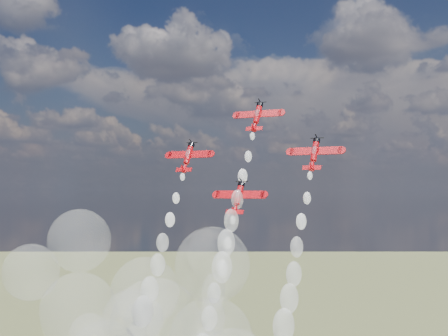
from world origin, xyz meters
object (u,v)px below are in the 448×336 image
plane_slot (238,197)px  plane_right (314,153)px  plane_lead (257,116)px  plane_left (188,156)px

plane_slot → plane_right: bearing=19.1°
plane_slot → plane_lead: bearing=90.0°
plane_left → plane_slot: (15.24, -5.28, -9.27)m
plane_left → plane_slot: size_ratio=1.00×
plane_left → plane_lead: bearing=19.1°
plane_right → plane_slot: size_ratio=1.00×
plane_left → plane_right: 30.48m
plane_left → plane_right: (30.48, 0.00, 0.00)m
plane_lead → plane_left: plane_lead is taller
plane_lead → plane_left: 18.60m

